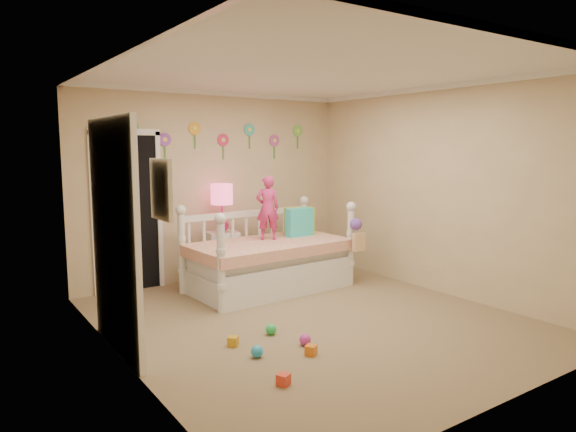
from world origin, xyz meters
TOP-DOWN VIEW (x-y plane):
  - floor at (0.00, 0.00)m, footprint 4.00×4.50m
  - ceiling at (0.00, 0.00)m, footprint 4.00×4.50m
  - back_wall at (0.00, 2.25)m, footprint 4.00×0.01m
  - left_wall at (-2.00, 0.00)m, footprint 0.01×4.50m
  - right_wall at (2.00, 0.00)m, footprint 0.01×4.50m
  - crown_molding at (0.00, 0.00)m, footprint 4.00×4.50m
  - daybed at (0.27, 1.29)m, footprint 2.15×1.23m
  - pillow_turquoise at (0.83, 1.40)m, footprint 0.39×0.15m
  - pillow_lime at (0.90, 1.49)m, footprint 0.43×0.27m
  - child at (0.33, 1.41)m, footprint 0.36×0.31m
  - nightstand at (-0.03, 2.01)m, footprint 0.45×0.37m
  - table_lamp at (-0.03, 2.01)m, footprint 0.30×0.30m
  - closet_doorway at (-1.25, 2.23)m, footprint 0.90×0.04m
  - flower_decals at (-0.09, 2.24)m, footprint 3.40×0.02m
  - mirror_closet at (-1.96, 0.30)m, footprint 0.07×1.30m
  - wall_picture at (-1.97, -0.90)m, footprint 0.05×0.34m
  - hanging_bag at (1.27, 0.71)m, footprint 0.20×0.16m
  - toy_scatter at (-0.72, -0.74)m, footprint 1.17×1.49m

SIDE VIEW (x-z plane):
  - floor at x=0.00m, z-range -0.01..0.01m
  - toy_scatter at x=-0.72m, z-range 0.00..0.11m
  - nightstand at x=-0.03m, z-range 0.00..0.69m
  - daybed at x=0.27m, z-range 0.00..1.14m
  - hanging_bag at x=1.27m, z-range 0.51..0.87m
  - pillow_lime at x=0.90m, z-range 0.63..1.01m
  - pillow_turquoise at x=0.83m, z-range 0.63..1.01m
  - closet_doorway at x=-1.25m, z-range 0.00..2.07m
  - mirror_closet at x=-1.96m, z-range 0.00..2.10m
  - child at x=0.33m, z-range 0.63..1.47m
  - table_lamp at x=-0.03m, z-range 0.79..1.45m
  - back_wall at x=0.00m, z-range 0.00..2.60m
  - left_wall at x=-2.00m, z-range 0.00..2.60m
  - right_wall at x=2.00m, z-range 0.00..2.60m
  - wall_picture at x=-1.97m, z-range 1.34..1.76m
  - flower_decals at x=-0.09m, z-range 1.69..2.19m
  - crown_molding at x=0.00m, z-range 2.54..2.60m
  - ceiling at x=0.00m, z-range 2.60..2.60m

